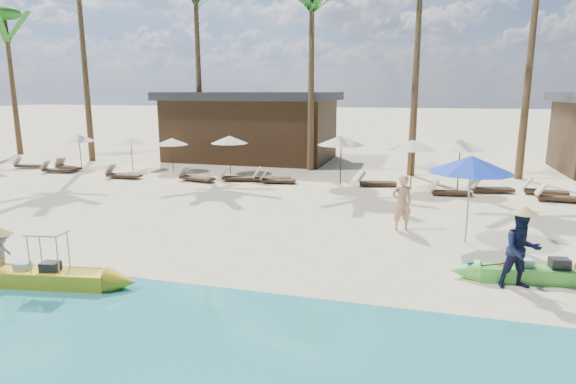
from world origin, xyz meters
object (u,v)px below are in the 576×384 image
(yellow_canoe, at_px, (43,277))
(blue_umbrella, at_px, (471,164))
(green_canoe, at_px, (541,274))
(tourist, at_px, (402,203))

(yellow_canoe, xyz_separation_m, blue_umbrella, (9.52, 5.97, 2.12))
(green_canoe, distance_m, blue_umbrella, 3.70)
(blue_umbrella, bearing_deg, yellow_canoe, -147.91)
(green_canoe, height_order, tourist, tourist)
(yellow_canoe, bearing_deg, tourist, 32.75)
(yellow_canoe, bearing_deg, green_canoe, 7.69)
(green_canoe, distance_m, tourist, 4.92)
(yellow_canoe, height_order, tourist, tourist)
(tourist, relative_size, blue_umbrella, 0.70)
(green_canoe, height_order, blue_umbrella, blue_umbrella)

